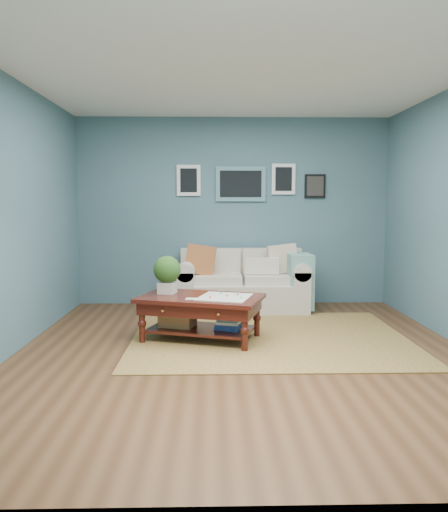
{
  "coord_description": "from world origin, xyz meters",
  "views": [
    {
      "loc": [
        -0.3,
        -4.78,
        1.47
      ],
      "look_at": [
        -0.17,
        1.0,
        0.86
      ],
      "focal_mm": 35.0,
      "sensor_mm": 36.0,
      "label": 1
    }
  ],
  "objects": [
    {
      "name": "coffee_table",
      "position": [
        -0.49,
        0.51,
        0.4
      ],
      "size": [
        1.45,
        1.09,
        0.9
      ],
      "rotation": [
        0.0,
        0.0,
        -0.3
      ],
      "color": "#35150A",
      "rests_on": "ground"
    },
    {
      "name": "room_shell",
      "position": [
        0.01,
        0.06,
        1.36
      ],
      "size": [
        5.0,
        5.02,
        2.7
      ],
      "color": "brown",
      "rests_on": "ground"
    },
    {
      "name": "area_rug",
      "position": [
        0.32,
        0.55,
        0.01
      ],
      "size": [
        2.98,
        2.38,
        0.01
      ],
      "primitive_type": "cube",
      "color": "brown",
      "rests_on": "ground"
    },
    {
      "name": "loveseat",
      "position": [
        0.19,
        2.02,
        0.38
      ],
      "size": [
        1.81,
        0.82,
        0.93
      ],
      "color": "beige",
      "rests_on": "ground"
    }
  ]
}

